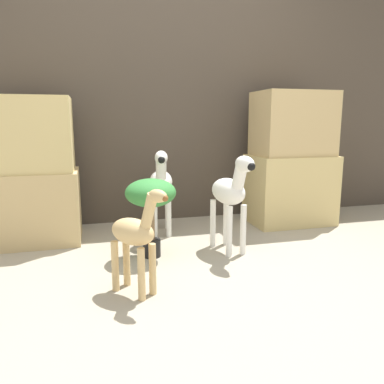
{
  "coord_description": "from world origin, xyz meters",
  "views": [
    {
      "loc": [
        -0.61,
        -1.76,
        0.89
      ],
      "look_at": [
        0.1,
        0.87,
        0.38
      ],
      "focal_mm": 35.0,
      "sensor_mm": 36.0,
      "label": 1
    }
  ],
  "objects_px": {
    "zebra_right": "(231,192)",
    "zebra_left": "(161,182)",
    "giraffe_figurine": "(135,236)",
    "potted_palm_front": "(151,198)"
  },
  "relations": [
    {
      "from": "zebra_left",
      "to": "potted_palm_front",
      "type": "bearing_deg",
      "value": -107.8
    },
    {
      "from": "zebra_left",
      "to": "giraffe_figurine",
      "type": "height_order",
      "value": "zebra_left"
    },
    {
      "from": "zebra_right",
      "to": "potted_palm_front",
      "type": "height_order",
      "value": "zebra_right"
    },
    {
      "from": "giraffe_figurine",
      "to": "potted_palm_front",
      "type": "distance_m",
      "value": 0.55
    },
    {
      "from": "zebra_right",
      "to": "zebra_left",
      "type": "distance_m",
      "value": 0.66
    },
    {
      "from": "zebra_right",
      "to": "giraffe_figurine",
      "type": "height_order",
      "value": "zebra_right"
    },
    {
      "from": "zebra_right",
      "to": "zebra_left",
      "type": "height_order",
      "value": "same"
    },
    {
      "from": "zebra_left",
      "to": "giraffe_figurine",
      "type": "relative_size",
      "value": 1.19
    },
    {
      "from": "zebra_left",
      "to": "potted_palm_front",
      "type": "height_order",
      "value": "zebra_left"
    },
    {
      "from": "zebra_right",
      "to": "potted_palm_front",
      "type": "distance_m",
      "value": 0.54
    }
  ]
}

